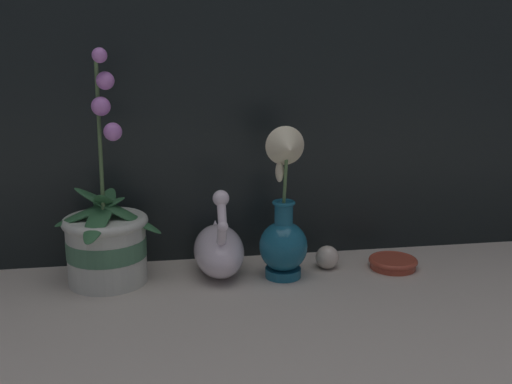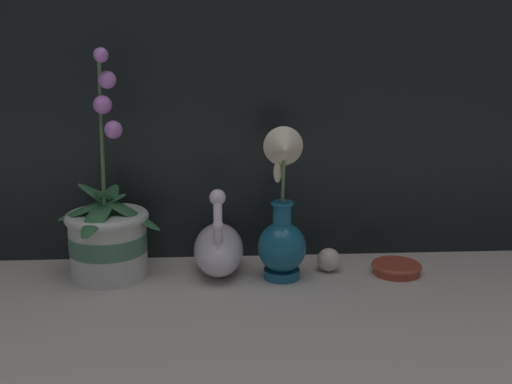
% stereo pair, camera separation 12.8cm
% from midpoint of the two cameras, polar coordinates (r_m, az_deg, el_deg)
% --- Properties ---
extents(ground_plane, '(2.80, 2.80, 0.00)m').
position_cam_midpoint_polar(ground_plane, '(1.24, 2.34, -9.36)').
color(ground_plane, '#BCB2A3').
extents(orchid_potted_plant, '(0.23, 0.24, 0.48)m').
position_cam_midpoint_polar(orchid_potted_plant, '(1.30, -11.20, -4.05)').
color(orchid_potted_plant, beige).
rests_on(orchid_potted_plant, ground_plane).
extents(swan_figurine, '(0.11, 0.21, 0.20)m').
position_cam_midpoint_polar(swan_figurine, '(1.31, -0.79, -5.30)').
color(swan_figurine, white).
rests_on(swan_figurine, ground_plane).
extents(blue_vase, '(0.10, 0.11, 0.33)m').
position_cam_midpoint_polar(blue_vase, '(1.26, 5.44, -3.42)').
color(blue_vase, '#195B75').
rests_on(blue_vase, ground_plane).
extents(glass_sphere, '(0.05, 0.05, 0.05)m').
position_cam_midpoint_polar(glass_sphere, '(1.35, 9.68, -6.43)').
color(glass_sphere, beige).
rests_on(glass_sphere, ground_plane).
extents(amber_dish, '(0.11, 0.11, 0.02)m').
position_cam_midpoint_polar(amber_dish, '(1.37, 15.88, -6.97)').
color(amber_dish, '#A8422D').
rests_on(amber_dish, ground_plane).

